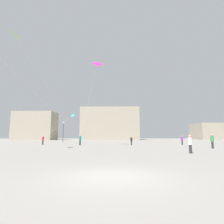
% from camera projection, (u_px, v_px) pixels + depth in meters
% --- Properties ---
extents(ground_plane, '(300.00, 300.00, 0.00)m').
position_uv_depth(ground_plane, '(113.00, 177.00, 6.88)').
color(ground_plane, gray).
extents(person_in_green, '(0.40, 0.40, 1.85)m').
position_uv_depth(person_in_green, '(212.00, 140.00, 23.57)').
color(person_in_green, '#2D2D33').
rests_on(person_in_green, ground_plane).
extents(person_in_teal, '(0.40, 0.40, 1.84)m').
position_uv_depth(person_in_teal, '(80.00, 139.00, 32.05)').
color(person_in_teal, '#2D2D33').
rests_on(person_in_teal, ground_plane).
extents(person_in_purple, '(0.37, 0.37, 1.69)m').
position_uv_depth(person_in_purple, '(182.00, 140.00, 33.79)').
color(person_in_purple, '#2D2D33').
rests_on(person_in_purple, ground_plane).
extents(person_in_black, '(0.35, 0.35, 1.59)m').
position_uv_depth(person_in_black, '(131.00, 140.00, 32.49)').
color(person_in_black, '#2D2D33').
rests_on(person_in_black, ground_plane).
extents(person_in_red, '(0.37, 0.37, 1.71)m').
position_uv_depth(person_in_red, '(43.00, 140.00, 34.04)').
color(person_in_red, '#2D2D33').
rests_on(person_in_red, ground_plane).
extents(person_in_white, '(0.37, 0.37, 1.69)m').
position_uv_depth(person_in_white, '(190.00, 143.00, 16.58)').
color(person_in_white, '#2D2D33').
rests_on(person_in_white, ground_plane).
extents(kite_crimson_diamond, '(1.34, 11.15, 6.24)m').
position_uv_depth(kite_crimson_diamond, '(63.00, 114.00, 45.19)').
color(kite_crimson_diamond, red).
extents(kite_cyan_diamond, '(5.23, 3.50, 5.00)m').
position_uv_depth(kite_cyan_diamond, '(72.00, 116.00, 37.74)').
color(kite_cyan_diamond, '#1EB2C6').
extents(kite_magenta_delta, '(4.03, 2.74, 13.39)m').
position_uv_depth(kite_magenta_delta, '(97.00, 65.00, 31.72)').
color(kite_magenta_delta, '#D12899').
extents(kite_lime_delta, '(5.35, 15.10, 11.46)m').
position_uv_depth(kite_lime_delta, '(17.00, 39.00, 19.76)').
color(kite_lime_delta, '#8CD12D').
extents(building_left_hall, '(18.98, 11.19, 13.27)m').
position_uv_depth(building_left_hall, '(35.00, 126.00, 86.89)').
color(building_left_hall, '#A39984').
rests_on(building_left_hall, ground_plane).
extents(building_centre_hall, '(28.16, 18.29, 15.52)m').
position_uv_depth(building_centre_hall, '(110.00, 124.00, 91.94)').
color(building_centre_hall, '#A39984').
rests_on(building_centre_hall, ground_plane).
extents(building_right_hall, '(16.23, 15.29, 8.46)m').
position_uv_depth(building_right_hall, '(210.00, 132.00, 97.45)').
color(building_right_hall, '#A39984').
rests_on(building_right_hall, ground_plane).
extents(lamppost_east, '(0.36, 0.36, 5.29)m').
position_uv_depth(lamppost_east, '(63.00, 129.00, 46.51)').
color(lamppost_east, '#2D2D30').
rests_on(lamppost_east, ground_plane).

